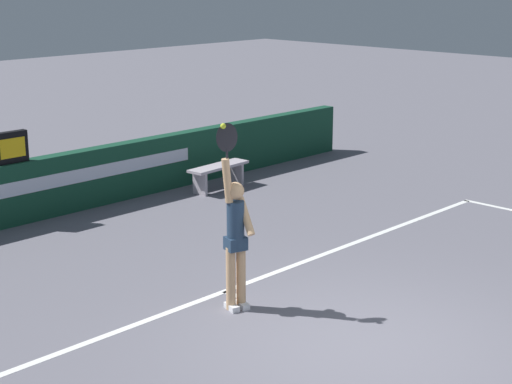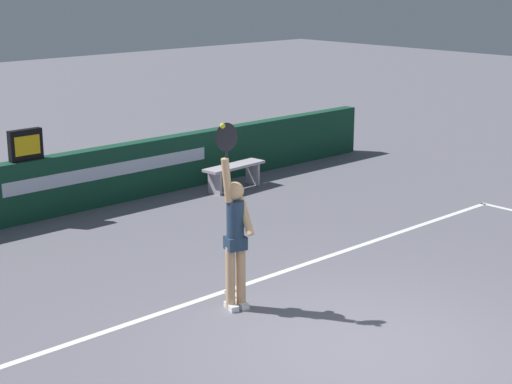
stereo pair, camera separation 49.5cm
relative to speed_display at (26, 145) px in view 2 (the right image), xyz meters
The scene contains 7 objects.
ground_plane 6.99m from the speed_display, 87.26° to the right, with size 60.00×60.00×0.00m, color slate.
court_lines 7.60m from the speed_display, 87.49° to the right, with size 12.20×5.98×0.00m.
back_wall 0.83m from the speed_display, ahead, with size 15.38×0.28×1.02m.
speed_display is the anchor object (origin of this frame).
tennis_player 5.07m from the speed_display, 89.49° to the right, with size 0.43×0.40×2.32m.
tennis_ball 5.14m from the speed_display, 91.35° to the right, with size 0.07×0.07×0.07m.
courtside_bench_near 4.00m from the speed_display, 11.47° to the right, with size 1.37×0.46×0.47m.
Camera 2 is at (-6.53, -5.29, 4.01)m, focal length 58.09 mm.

